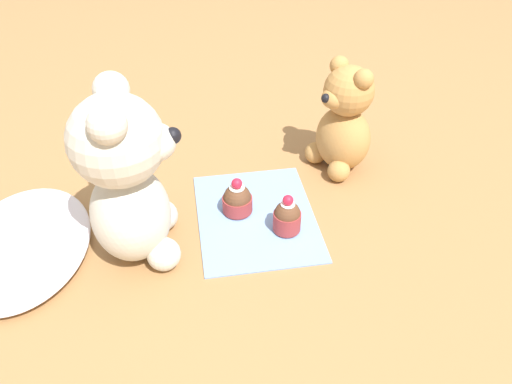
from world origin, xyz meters
TOP-DOWN VIEW (x-y plane):
  - ground_plane at (0.00, 0.00)m, footprint 4.00×4.00m
  - knitted_placemat at (0.00, 0.00)m, footprint 0.26×0.20m
  - tulle_cloth at (-0.02, 0.38)m, footprint 0.29×0.21m
  - teddy_bear_cream at (-0.05, 0.20)m, footprint 0.15×0.16m
  - teddy_bear_tan at (0.13, -0.19)m, footprint 0.14×0.13m
  - cupcake_near_cream_bear at (0.02, 0.03)m, footprint 0.05×0.05m
  - cupcake_near_tan_bear at (-0.04, -0.05)m, footprint 0.05×0.05m

SIDE VIEW (x-z plane):
  - ground_plane at x=0.00m, z-range 0.00..0.00m
  - knitted_placemat at x=0.00m, z-range 0.00..0.01m
  - tulle_cloth at x=-0.02m, z-range 0.00..0.03m
  - cupcake_near_cream_bear at x=0.02m, z-range 0.00..0.06m
  - cupcake_near_tan_bear at x=-0.04m, z-range 0.00..0.07m
  - teddy_bear_tan at x=0.13m, z-range -0.01..0.21m
  - teddy_bear_cream at x=-0.05m, z-range 0.00..0.29m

